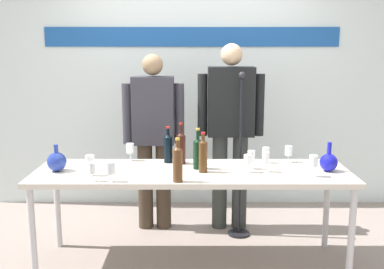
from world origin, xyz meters
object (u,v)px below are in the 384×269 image
(wine_bottle_0, at_px, (181,147))
(wine_bottle_2, at_px, (178,163))
(wine_glass_left_0, at_px, (111,168))
(microphone_stand, at_px, (240,183))
(decanter_blue_left, at_px, (57,161))
(wine_glass_right_4, at_px, (289,151))
(presenter_right, at_px, (231,125))
(wine_bottle_4, at_px, (203,155))
(wine_glass_right_3, at_px, (251,156))
(wine_glass_left_2, at_px, (92,169))
(display_table, at_px, (192,177))
(decanter_blue_right, at_px, (329,162))
(presenter_left, at_px, (154,132))
(wine_glass_left_1, at_px, (130,149))
(wine_bottle_3, at_px, (198,152))
(wine_glass_right_5, at_px, (248,160))
(wine_bottle_1, at_px, (168,147))
(wine_glass_right_1, at_px, (313,161))
(wine_glass_right_0, at_px, (266,158))
(wine_glass_right_2, at_px, (266,152))
(wine_glass_left_3, at_px, (90,161))

(wine_bottle_0, height_order, wine_bottle_2, wine_bottle_0)
(wine_glass_left_0, xyz_separation_m, microphone_stand, (1.01, 0.86, -0.37))
(decanter_blue_left, bearing_deg, wine_glass_right_4, 8.60)
(presenter_right, relative_size, wine_bottle_4, 5.62)
(wine_bottle_0, relative_size, wine_glass_right_3, 2.31)
(wine_glass_left_2, bearing_deg, display_table, 22.14)
(decanter_blue_right, relative_size, presenter_left, 0.14)
(wine_glass_right_3, bearing_deg, wine_glass_left_0, -161.86)
(wine_glass_left_0, bearing_deg, wine_glass_left_1, 84.58)
(microphone_stand, bearing_deg, wine_bottle_3, -127.24)
(decanter_blue_left, height_order, wine_glass_right_3, decanter_blue_left)
(wine_bottle_2, relative_size, wine_glass_right_5, 2.28)
(wine_bottle_1, height_order, wine_glass_right_1, wine_bottle_1)
(wine_glass_left_1, distance_m, wine_glass_right_0, 1.13)
(decanter_blue_left, xyz_separation_m, wine_bottle_3, (1.08, 0.07, 0.06))
(presenter_left, distance_m, wine_glass_right_0, 1.21)
(wine_bottle_0, relative_size, wine_glass_right_2, 2.58)
(decanter_blue_left, height_order, wine_glass_right_4, decanter_blue_left)
(decanter_blue_right, distance_m, presenter_right, 1.04)
(display_table, height_order, wine_bottle_4, wine_bottle_4)
(presenter_right, xyz_separation_m, wine_glass_left_0, (-0.93, -1.04, -0.13))
(wine_bottle_4, bearing_deg, wine_bottle_0, 124.27)
(wine_bottle_1, bearing_deg, presenter_right, 41.97)
(wine_bottle_2, distance_m, wine_glass_right_4, 1.06)
(wine_glass_right_2, bearing_deg, microphone_stand, 117.83)
(wine_glass_right_1, height_order, wine_glass_right_2, wine_glass_right_1)
(wine_glass_right_0, distance_m, wine_glass_right_1, 0.35)
(wine_glass_right_0, relative_size, wine_glass_right_5, 1.12)
(wine_glass_left_1, bearing_deg, display_table, -30.55)
(decanter_blue_left, relative_size, wine_glass_right_4, 1.53)
(decanter_blue_right, height_order, presenter_left, presenter_left)
(display_table, bearing_deg, decanter_blue_left, -178.82)
(display_table, xyz_separation_m, wine_glass_right_5, (0.42, -0.06, 0.15))
(wine_glass_left_1, distance_m, wine_glass_right_1, 1.49)
(decanter_blue_right, distance_m, wine_glass_left_1, 1.60)
(wine_glass_left_2, height_order, wine_glass_left_3, wine_glass_left_3)
(display_table, height_order, presenter_left, presenter_left)
(presenter_right, height_order, wine_bottle_3, presenter_right)
(decanter_blue_left, height_order, presenter_right, presenter_right)
(wine_glass_right_1, bearing_deg, decanter_blue_right, 43.38)
(wine_glass_right_0, relative_size, wine_glass_right_3, 1.06)
(display_table, relative_size, wine_glass_left_3, 15.81)
(wine_bottle_0, bearing_deg, wine_glass_right_0, -20.76)
(wine_glass_left_2, bearing_deg, wine_glass_left_0, -4.29)
(wine_glass_left_1, distance_m, wine_glass_right_5, 1.01)
(microphone_stand, bearing_deg, wine_glass_right_3, -86.78)
(wine_glass_left_0, relative_size, wine_glass_right_1, 0.89)
(microphone_stand, bearing_deg, wine_glass_left_0, -139.66)
(wine_glass_left_0, height_order, wine_glass_left_2, wine_glass_left_0)
(wine_bottle_3, bearing_deg, wine_glass_left_3, -166.68)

